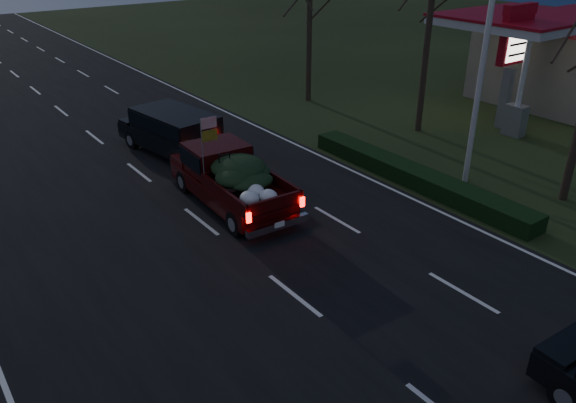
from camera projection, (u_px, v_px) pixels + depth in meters
ground at (294, 296)px, 14.47m from camera, size 120.00×120.00×0.00m
road_asphalt at (294, 295)px, 14.47m from camera, size 14.00×120.00×0.02m
hedge_row at (414, 176)px, 20.66m from camera, size 1.00×10.00×0.60m
light_pole at (488, 30)px, 18.56m from camera, size 0.50×0.90×9.16m
gas_price_pylon at (514, 46)px, 24.94m from camera, size 2.00×0.41×5.57m
gas_canopy at (522, 26)px, 26.48m from camera, size 7.10×6.10×4.88m
bare_tree_far at (310, 0)px, 28.40m from camera, size 3.60×3.60×7.00m
pickup_truck at (231, 175)px, 18.78m from camera, size 2.35×5.55×2.86m
lead_suv at (174, 128)px, 23.03m from camera, size 2.86×5.41×1.48m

